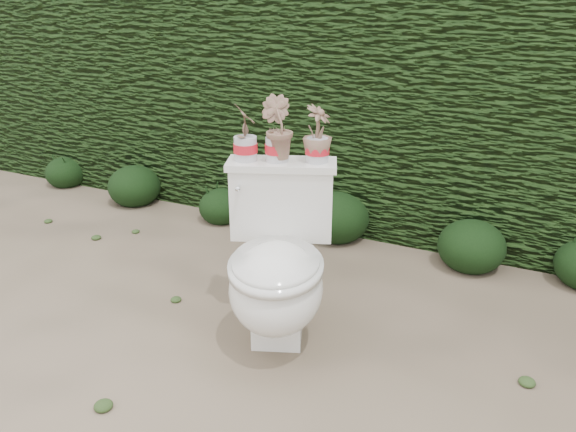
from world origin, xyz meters
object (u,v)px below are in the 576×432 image
at_px(toilet, 278,268).
at_px(potted_plant_center, 277,131).
at_px(potted_plant_right, 318,136).
at_px(potted_plant_left, 245,134).

bearing_deg(toilet, potted_plant_center, 94.91).
bearing_deg(potted_plant_center, potted_plant_right, -144.04).
height_order(potted_plant_left, potted_plant_right, potted_plant_left).
bearing_deg(potted_plant_left, toilet, -160.32).
relative_size(potted_plant_left, potted_plant_right, 1.02).
bearing_deg(potted_plant_left, potted_plant_right, -104.71).
xyz_separation_m(toilet, potted_plant_left, (-0.24, 0.16, 0.54)).
relative_size(toilet, potted_plant_right, 3.32).
distance_m(potted_plant_center, potted_plant_right, 0.18).
relative_size(toilet, potted_plant_center, 2.85).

